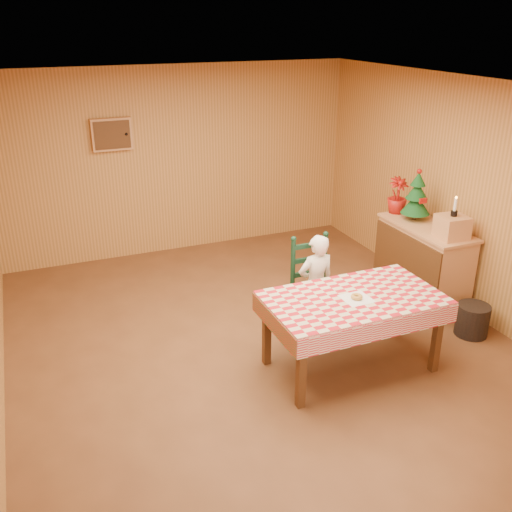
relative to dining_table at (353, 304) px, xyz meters
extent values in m
plane|color=brown|center=(-0.63, 0.65, -0.69)|extent=(6.00, 6.00, 0.00)
cube|color=#B98243|center=(-0.63, 3.65, 0.61)|extent=(5.00, 0.10, 2.60)
cube|color=#B98243|center=(1.87, 0.65, 0.61)|extent=(0.10, 6.00, 2.60)
cube|color=#C08A47|center=(-0.63, 0.65, 1.91)|extent=(5.00, 6.00, 0.10)
cube|color=tan|center=(-1.53, 3.59, 1.06)|extent=(0.52, 0.08, 0.42)
cube|color=#502E15|center=(-1.53, 3.55, 1.06)|extent=(0.46, 0.02, 0.36)
sphere|color=black|center=(-1.35, 3.53, 1.06)|extent=(0.04, 0.04, 0.04)
cube|color=#502E15|center=(0.00, 0.00, 0.03)|extent=(1.60, 0.90, 0.06)
cube|color=#502E15|center=(-0.72, -0.37, -0.34)|extent=(0.07, 0.07, 0.69)
cube|color=#502E15|center=(0.72, -0.37, -0.34)|extent=(0.07, 0.07, 0.69)
cube|color=#502E15|center=(-0.72, 0.37, -0.34)|extent=(0.07, 0.07, 0.69)
cube|color=#502E15|center=(0.72, 0.37, -0.34)|extent=(0.07, 0.07, 0.69)
cube|color=red|center=(0.00, 0.00, 0.07)|extent=(1.64, 0.94, 0.02)
cube|color=red|center=(0.00, -0.47, -0.03)|extent=(1.64, 0.02, 0.18)
cube|color=red|center=(0.00, 0.47, -0.03)|extent=(1.64, 0.02, 0.18)
cube|color=#2C5D2A|center=(-0.82, 0.00, -0.03)|extent=(0.02, 0.94, 0.18)
cube|color=#2C5D2A|center=(0.82, 0.00, -0.03)|extent=(0.02, 0.94, 0.18)
cube|color=black|center=(0.00, 0.73, -0.26)|extent=(0.44, 0.40, 0.04)
cylinder|color=black|center=(-0.19, 0.56, -0.48)|extent=(0.04, 0.04, 0.41)
cylinder|color=black|center=(0.19, 0.56, -0.48)|extent=(0.04, 0.04, 0.41)
cylinder|color=black|center=(-0.19, 0.90, -0.48)|extent=(0.04, 0.04, 0.41)
cylinder|color=black|center=(0.19, 0.90, -0.48)|extent=(0.04, 0.04, 0.41)
cylinder|color=black|center=(-0.19, 0.90, 0.06)|extent=(0.05, 0.05, 0.60)
sphere|color=black|center=(-0.19, 0.90, 0.36)|extent=(0.06, 0.06, 0.06)
cylinder|color=black|center=(0.19, 0.90, 0.06)|extent=(0.05, 0.05, 0.60)
sphere|color=black|center=(0.19, 0.90, 0.36)|extent=(0.06, 0.06, 0.06)
cube|color=black|center=(0.00, 0.90, -0.06)|extent=(0.38, 0.03, 0.05)
cube|color=black|center=(0.00, 0.90, 0.10)|extent=(0.38, 0.03, 0.05)
cube|color=black|center=(0.00, 0.90, 0.26)|extent=(0.38, 0.03, 0.05)
imported|color=white|center=(0.00, 0.73, -0.13)|extent=(0.41, 0.27, 1.12)
cube|color=white|center=(0.00, -0.05, 0.08)|extent=(0.27, 0.27, 0.00)
torus|color=#BE9144|center=(0.00, -0.05, 0.10)|extent=(0.14, 0.14, 0.04)
cube|color=tan|center=(1.56, 0.95, -0.24)|extent=(0.50, 1.20, 0.90)
cube|color=tan|center=(1.56, 0.95, 0.23)|extent=(0.54, 1.24, 0.03)
cube|color=#502E15|center=(1.30, 0.95, -0.24)|extent=(0.02, 1.20, 0.80)
cube|color=tan|center=(1.56, 0.55, 0.37)|extent=(0.33, 0.33, 0.25)
cylinder|color=#502E15|center=(1.56, 1.20, 0.28)|extent=(0.04, 0.04, 0.08)
cone|color=#0D3C17|center=(1.56, 1.20, 0.44)|extent=(0.34, 0.34, 0.24)
cone|color=#0D3C17|center=(1.56, 1.20, 0.60)|extent=(0.26, 0.26, 0.20)
cone|color=#0D3C17|center=(1.56, 1.20, 0.74)|extent=(0.18, 0.18, 0.16)
sphere|color=#9A130E|center=(1.56, 1.20, 0.83)|extent=(0.06, 0.06, 0.06)
cube|color=#9A130E|center=(1.54, 1.05, 0.52)|extent=(0.10, 0.02, 0.06)
sphere|color=#9A130E|center=(1.64, 1.14, 0.47)|extent=(0.04, 0.04, 0.04)
sphere|color=#9A130E|center=(1.49, 1.25, 0.54)|extent=(0.04, 0.04, 0.04)
sphere|color=#9A130E|center=(1.60, 1.29, 0.64)|extent=(0.04, 0.04, 0.04)
imported|color=#9A130E|center=(1.51, 1.50, 0.46)|extent=(0.27, 0.27, 0.44)
cylinder|color=black|center=(1.56, 0.55, 0.52)|extent=(0.07, 0.07, 0.06)
cylinder|color=white|center=(1.56, 0.55, 0.62)|extent=(0.03, 0.03, 0.14)
sphere|color=orange|center=(1.56, 0.55, 0.70)|extent=(0.02, 0.02, 0.02)
cylinder|color=black|center=(1.54, 0.03, -0.51)|extent=(0.44, 0.44, 0.35)
camera|label=1|loc=(-2.66, -4.02, 2.50)|focal=40.00mm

